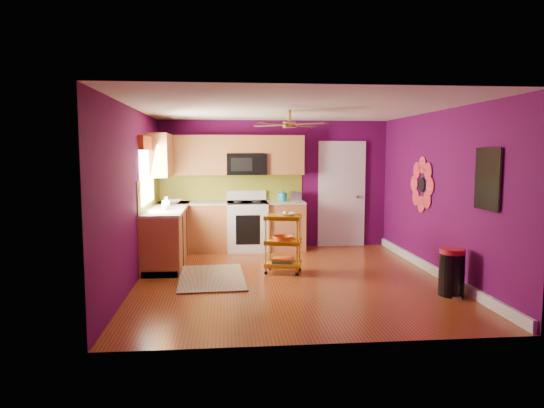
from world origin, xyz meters
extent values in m
plane|color=maroon|center=(0.00, 0.00, 0.00)|extent=(5.00, 5.00, 0.00)
cube|color=#540949|center=(0.00, 2.50, 1.25)|extent=(4.50, 0.04, 2.50)
cube|color=#540949|center=(0.00, -2.50, 1.25)|extent=(4.50, 0.04, 2.50)
cube|color=#540949|center=(-2.25, 0.00, 1.25)|extent=(0.04, 5.00, 2.50)
cube|color=#540949|center=(2.25, 0.00, 1.25)|extent=(0.04, 5.00, 2.50)
cube|color=silver|center=(0.00, 0.00, 2.50)|extent=(4.50, 5.00, 0.04)
cube|color=white|center=(2.22, 0.00, 0.07)|extent=(0.05, 4.90, 0.14)
cube|color=#9A572A|center=(-1.95, 1.35, 0.45)|extent=(0.60, 2.30, 0.90)
cube|color=#9A572A|center=(-0.85, 2.20, 0.45)|extent=(2.80, 0.60, 0.90)
cube|color=beige|center=(-1.95, 1.35, 0.92)|extent=(0.63, 2.30, 0.04)
cube|color=beige|center=(-0.85, 2.20, 0.92)|extent=(2.80, 0.63, 0.04)
cube|color=black|center=(-1.95, 1.35, 0.05)|extent=(0.54, 2.30, 0.10)
cube|color=black|center=(-0.85, 2.20, 0.05)|extent=(2.80, 0.54, 0.10)
cube|color=white|center=(-0.55, 2.17, 0.46)|extent=(0.76, 0.66, 0.92)
cube|color=black|center=(-0.55, 2.17, 0.93)|extent=(0.76, 0.62, 0.03)
cube|color=white|center=(-0.55, 2.45, 1.04)|extent=(0.76, 0.06, 0.18)
cube|color=black|center=(-0.55, 1.84, 0.45)|extent=(0.45, 0.02, 0.55)
cube|color=#9A572A|center=(-1.59, 2.33, 1.83)|extent=(1.32, 0.33, 0.75)
cube|color=#9A572A|center=(0.19, 2.33, 1.83)|extent=(0.72, 0.33, 0.75)
cube|color=#9A572A|center=(-0.55, 2.33, 2.03)|extent=(0.76, 0.33, 0.34)
cube|color=#9A572A|center=(-2.08, 1.85, 1.83)|extent=(0.33, 1.30, 0.75)
cube|color=black|center=(-0.55, 2.30, 1.65)|extent=(0.76, 0.38, 0.40)
cube|color=olive|center=(-0.85, 2.49, 1.20)|extent=(2.80, 0.01, 0.51)
cube|color=olive|center=(-2.24, 1.35, 1.20)|extent=(0.01, 2.30, 0.51)
cube|color=white|center=(-2.23, 1.05, 1.55)|extent=(0.03, 1.20, 1.00)
cube|color=#CE4812|center=(-2.20, 1.05, 2.02)|extent=(0.08, 1.35, 0.22)
cube|color=white|center=(1.35, 2.48, 1.02)|extent=(0.85, 0.04, 2.05)
cube|color=white|center=(1.35, 2.46, 1.02)|extent=(0.95, 0.02, 2.15)
sphere|color=#BF8C3F|center=(1.67, 2.42, 1.00)|extent=(0.07, 0.07, 0.07)
cylinder|color=black|center=(2.23, 0.60, 1.35)|extent=(0.01, 0.24, 0.24)
cube|color=#1B9AB3|center=(2.23, -1.40, 1.55)|extent=(0.03, 0.52, 0.72)
cube|color=black|center=(2.21, -1.40, 1.55)|extent=(0.01, 0.56, 0.76)
cylinder|color=#BF8C3F|center=(0.00, 0.20, 2.42)|extent=(0.06, 0.06, 0.16)
cylinder|color=#BF8C3F|center=(0.00, 0.20, 2.28)|extent=(0.20, 0.20, 0.08)
cube|color=#4C2D19|center=(0.27, 0.47, 2.28)|extent=(0.47, 0.47, 0.01)
cube|color=#4C2D19|center=(-0.27, 0.47, 2.28)|extent=(0.47, 0.47, 0.01)
cube|color=#4C2D19|center=(-0.27, -0.07, 2.28)|extent=(0.47, 0.47, 0.01)
cube|color=#4C2D19|center=(0.27, -0.07, 2.28)|extent=(0.47, 0.47, 0.01)
cube|color=#331E11|center=(-1.17, 0.12, 0.01)|extent=(1.03, 1.61, 0.02)
cylinder|color=gold|center=(-0.35, 0.27, 0.46)|extent=(0.02, 0.02, 0.84)
cylinder|color=gold|center=(0.12, 0.14, 0.46)|extent=(0.02, 0.02, 0.84)
cylinder|color=gold|center=(-0.26, 0.59, 0.46)|extent=(0.02, 0.02, 0.84)
cylinder|color=gold|center=(0.21, 0.46, 0.46)|extent=(0.02, 0.02, 0.84)
sphere|color=black|center=(-0.35, 0.27, 0.03)|extent=(0.06, 0.06, 0.06)
sphere|color=black|center=(0.12, 0.14, 0.03)|extent=(0.06, 0.06, 0.06)
sphere|color=black|center=(-0.26, 0.59, 0.03)|extent=(0.06, 0.06, 0.06)
sphere|color=black|center=(0.21, 0.46, 0.03)|extent=(0.06, 0.06, 0.06)
cube|color=gold|center=(-0.07, 0.37, 0.86)|extent=(0.63, 0.52, 0.03)
cube|color=gold|center=(-0.07, 0.37, 0.47)|extent=(0.63, 0.52, 0.03)
cube|color=gold|center=(-0.07, 0.37, 0.12)|extent=(0.63, 0.52, 0.03)
imported|color=beige|center=(-0.02, 0.35, 0.91)|extent=(0.37, 0.37, 0.07)
sphere|color=yellow|center=(-0.02, 0.35, 0.93)|extent=(0.10, 0.10, 0.10)
imported|color=#CE4812|center=(-0.07, 0.37, 0.54)|extent=(0.38, 0.38, 0.10)
cube|color=navy|center=(-0.07, 0.37, 0.15)|extent=(0.37, 0.31, 0.04)
cube|color=#267233|center=(-0.07, 0.37, 0.19)|extent=(0.37, 0.31, 0.03)
cube|color=#CE4812|center=(-0.07, 0.37, 0.22)|extent=(0.37, 0.31, 0.03)
cylinder|color=black|center=(1.99, -1.05, 0.28)|extent=(0.39, 0.39, 0.56)
cylinder|color=red|center=(1.99, -1.05, 0.59)|extent=(0.33, 0.33, 0.07)
cube|color=beige|center=(1.99, -1.21, 0.01)|extent=(0.12, 0.08, 0.03)
cylinder|color=teal|center=(0.14, 2.26, 1.02)|extent=(0.18, 0.18, 0.16)
sphere|color=teal|center=(0.14, 2.26, 1.12)|extent=(0.06, 0.06, 0.06)
cube|color=beige|center=(0.40, 2.30, 1.03)|extent=(0.22, 0.15, 0.18)
imported|color=#EA3F72|center=(-1.92, 1.12, 1.04)|extent=(0.09, 0.09, 0.21)
imported|color=white|center=(-2.00, 1.49, 1.03)|extent=(0.13, 0.13, 0.17)
imported|color=white|center=(-1.90, 2.03, 0.97)|extent=(0.27, 0.27, 0.07)
imported|color=white|center=(-1.93, 0.96, 0.99)|extent=(0.12, 0.12, 0.10)
camera|label=1|loc=(-0.94, -7.01, 1.86)|focal=32.00mm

